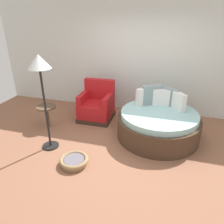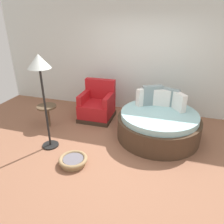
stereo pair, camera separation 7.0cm
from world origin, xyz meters
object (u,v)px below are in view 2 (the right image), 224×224
round_daybed (158,124)px  pet_basket (73,160)px  red_armchair (97,106)px  floor_lamp (40,71)px  side_table (47,110)px

round_daybed → pet_basket: size_ratio=3.39×
red_armchair → round_daybed: bearing=-17.3°
red_armchair → pet_basket: red_armchair is taller
pet_basket → floor_lamp: (-0.70, 0.38, 1.46)m
round_daybed → red_armchair: round_daybed is taller
round_daybed → red_armchair: 1.63m
red_armchair → floor_lamp: 1.97m
round_daybed → red_armchair: (-1.56, 0.49, 0.02)m
pet_basket → red_armchair: bearing=97.1°
side_table → red_armchair: bearing=38.7°
round_daybed → side_table: size_ratio=3.32×
side_table → floor_lamp: floor_lamp is taller
red_armchair → floor_lamp: bearing=-107.3°
round_daybed → side_table: bearing=-173.8°
red_armchair → pet_basket: bearing=-82.9°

